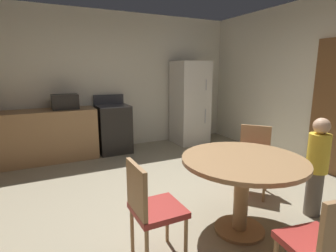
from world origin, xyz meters
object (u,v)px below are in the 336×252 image
object	(u,v)px
dining_table	(243,174)
chair_south	(326,245)
microwave	(65,102)
person_child	(317,165)
refrigerator	(190,103)
oven_range	(113,128)
chair_northeast	(253,155)
chair_west	(150,206)

from	to	relation	value
dining_table	chair_south	bearing A→B (deg)	-99.44
microwave	person_child	bearing A→B (deg)	-56.26
dining_table	refrigerator	bearing A→B (deg)	67.72
oven_range	person_child	world-z (taller)	oven_range
chair_northeast	refrigerator	bearing A→B (deg)	-141.91
oven_range	refrigerator	bearing A→B (deg)	-1.82
oven_range	chair_northeast	size ratio (longest dim) A/B	1.26
refrigerator	chair_northeast	bearing A→B (deg)	-102.13
oven_range	chair_west	bearing A→B (deg)	-99.68
chair_northeast	person_child	bearing A→B (deg)	64.77
dining_table	chair_west	xyz separation A→B (m)	(-0.96, -0.00, -0.10)
microwave	chair_west	distance (m)	3.22
refrigerator	chair_west	world-z (taller)	refrigerator
oven_range	chair_south	xyz separation A→B (m)	(0.26, -4.10, 0.03)
chair_west	oven_range	bearing A→B (deg)	80.06
chair_south	oven_range	bearing A→B (deg)	13.09
refrigerator	chair_west	xyz separation A→B (m)	(-2.23, -3.11, -0.38)
refrigerator	chair_south	distance (m)	4.31
dining_table	chair_west	bearing A→B (deg)	-179.74
refrigerator	microwave	world-z (taller)	refrigerator
chair_northeast	chair_south	distance (m)	1.80
chair_south	dining_table	bearing A→B (deg)	0.00
chair_west	chair_northeast	size ratio (longest dim) A/B	1.00
chair_northeast	dining_table	bearing A→B (deg)	0.00
chair_west	chair_northeast	distance (m)	1.80
refrigerator	dining_table	distance (m)	3.37
microwave	dining_table	world-z (taller)	microwave
dining_table	chair_south	distance (m)	0.96
chair_west	dining_table	bearing A→B (deg)	-0.00
oven_range	chair_west	world-z (taller)	oven_range
refrigerator	chair_west	bearing A→B (deg)	-125.65
dining_table	person_child	bearing A→B (deg)	-7.31
microwave	chair_south	distance (m)	4.28
microwave	person_child	distance (m)	3.96
refrigerator	person_child	size ratio (longest dim) A/B	1.61
chair_south	refrigerator	bearing A→B (deg)	-9.99
microwave	chair_west	xyz separation A→B (m)	(0.30, -3.16, -0.53)
oven_range	microwave	xyz separation A→B (m)	(-0.84, -0.00, 0.56)
dining_table	chair_northeast	xyz separation A→B (m)	(0.74, 0.61, -0.10)
chair_northeast	person_child	xyz separation A→B (m)	(0.19, -0.73, 0.08)
refrigerator	dining_table	xyz separation A→B (m)	(-1.27, -3.11, -0.28)
oven_range	chair_south	bearing A→B (deg)	-86.35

